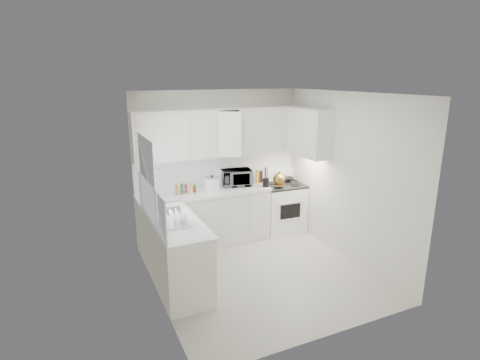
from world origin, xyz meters
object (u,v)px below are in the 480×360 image
microwave (236,176)px  utensil_crock (266,177)px  tea_kettle (279,178)px  rice_cooker (212,183)px  stove (283,201)px  dish_rack (174,218)px

microwave → utensil_crock: utensil_crock is taller
tea_kettle → utensil_crock: 0.28m
tea_kettle → utensil_crock: (-0.27, -0.01, 0.06)m
rice_cooker → utensil_crock: size_ratio=0.72×
microwave → rice_cooker: microwave is taller
tea_kettle → rice_cooker: rice_cooker is taller
rice_cooker → utensil_crock: (0.93, -0.19, 0.05)m
rice_cooker → utensil_crock: bearing=7.1°
microwave → tea_kettle: bearing=-10.7°
utensil_crock → rice_cooker: bearing=168.3°
stove → rice_cooker: 1.47m
utensil_crock → stove: bearing=20.6°
tea_kettle → utensil_crock: utensil_crock is taller
microwave → rice_cooker: (-0.50, -0.10, -0.04)m
stove → utensil_crock: bearing=-156.4°
utensil_crock → dish_rack: size_ratio=0.92×
microwave → rice_cooker: 0.51m
rice_cooker → microwave: bearing=30.5°
microwave → rice_cooker: bearing=-156.9°
rice_cooker → dish_rack: 1.64m
stove → dish_rack: dish_rack is taller
tea_kettle → microwave: bearing=138.8°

